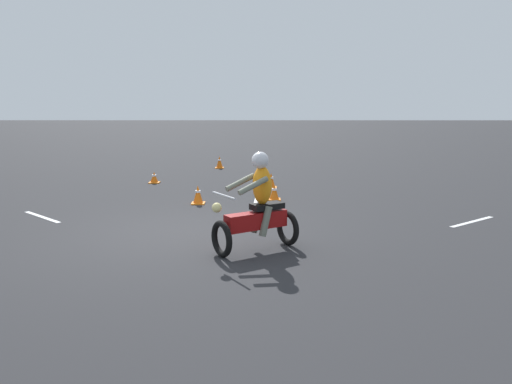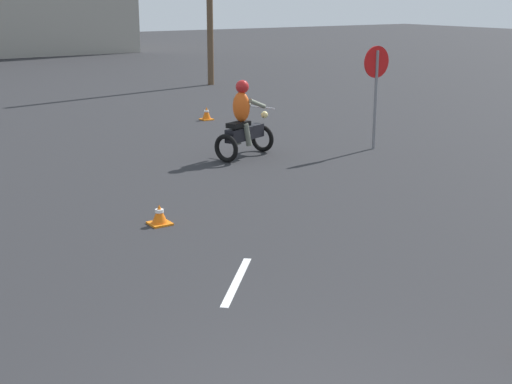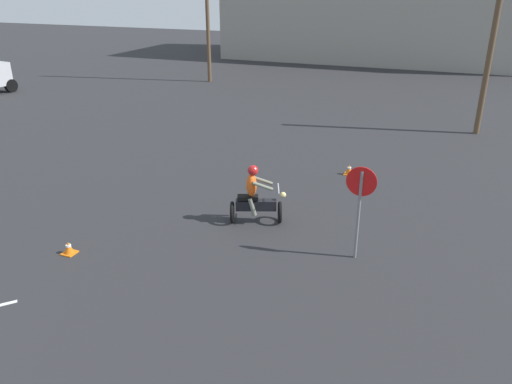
% 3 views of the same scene
% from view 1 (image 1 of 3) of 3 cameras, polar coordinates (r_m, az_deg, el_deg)
% --- Properties ---
extents(ground_plane, '(120.00, 120.00, 0.00)m').
position_cam_1_polar(ground_plane, '(9.64, -8.54, -4.63)').
color(ground_plane, '#28282B').
extents(motorcycle_rider_foreground, '(1.26, 1.50, 1.66)m').
position_cam_1_polar(motorcycle_rider_foreground, '(8.26, 0.21, -1.85)').
color(motorcycle_rider_foreground, black).
rests_on(motorcycle_rider_foreground, ground).
extents(traffic_cone_near_left, '(0.32, 0.32, 0.47)m').
position_cam_1_polar(traffic_cone_near_left, '(18.83, -4.20, 3.41)').
color(traffic_cone_near_left, orange).
rests_on(traffic_cone_near_left, ground).
extents(traffic_cone_near_right, '(0.32, 0.32, 0.35)m').
position_cam_1_polar(traffic_cone_near_right, '(15.65, -11.56, 1.62)').
color(traffic_cone_near_right, orange).
rests_on(traffic_cone_near_right, ground).
extents(traffic_cone_mid_center, '(0.32, 0.32, 0.41)m').
position_cam_1_polar(traffic_cone_mid_center, '(12.67, 2.10, -0.04)').
color(traffic_cone_mid_center, orange).
rests_on(traffic_cone_mid_center, ground).
extents(traffic_cone_mid_left, '(0.32, 0.32, 0.44)m').
position_cam_1_polar(traffic_cone_mid_left, '(14.46, 1.74, 1.31)').
color(traffic_cone_mid_left, orange).
rests_on(traffic_cone_mid_left, ground).
extents(traffic_cone_far_left, '(0.32, 0.32, 0.46)m').
position_cam_1_polar(traffic_cone_far_left, '(12.25, -6.63, -0.33)').
color(traffic_cone_far_left, orange).
rests_on(traffic_cone_far_left, ground).
extents(lane_stripe_e, '(1.68, 0.17, 0.01)m').
position_cam_1_polar(lane_stripe_e, '(12.71, 0.06, -0.88)').
color(lane_stripe_e, silver).
rests_on(lane_stripe_e, ground).
extents(lane_stripe_ne, '(1.12, 1.22, 0.01)m').
position_cam_1_polar(lane_stripe_ne, '(11.78, -23.26, -2.62)').
color(lane_stripe_ne, silver).
rests_on(lane_stripe_ne, ground).
extents(lane_stripe_se, '(1.00, 1.28, 0.01)m').
position_cam_1_polar(lane_stripe_se, '(11.33, 23.48, -3.12)').
color(lane_stripe_se, silver).
rests_on(lane_stripe_se, ground).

